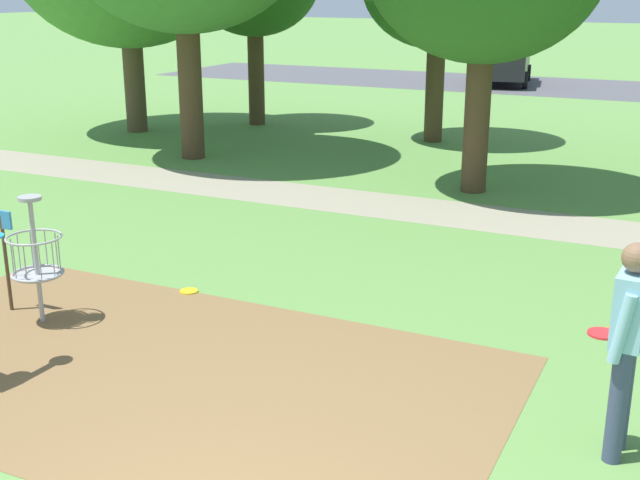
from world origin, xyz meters
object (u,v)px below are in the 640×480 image
player_foreground_watching (627,339)px  frisbee_by_tee (618,329)px  frisbee_near_basket (189,291)px  disc_golf_basket (32,254)px  parked_car_leftmost (502,58)px

player_foreground_watching → frisbee_by_tee: bearing=95.7°
frisbee_near_basket → frisbee_by_tee: size_ratio=0.98×
player_foreground_watching → frisbee_near_basket: bearing=163.4°
disc_golf_basket → parked_car_leftmost: size_ratio=0.31×
disc_golf_basket → frisbee_near_basket: bearing=55.4°
frisbee_by_tee → parked_car_leftmost: size_ratio=0.05×
disc_golf_basket → parked_car_leftmost: 24.03m
disc_golf_basket → player_foreground_watching: (5.93, -0.07, 0.21)m
player_foreground_watching → disc_golf_basket: bearing=179.4°
frisbee_near_basket → parked_car_leftmost: parked_car_leftmost is taller
disc_golf_basket → frisbee_near_basket: (0.97, 1.41, -0.74)m
disc_golf_basket → player_foreground_watching: 5.93m
player_foreground_watching → frisbee_near_basket: 5.26m
player_foreground_watching → frisbee_near_basket: (-4.96, 1.48, -0.96)m
frisbee_by_tee → parked_car_leftmost: (-6.58, 21.57, 0.91)m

